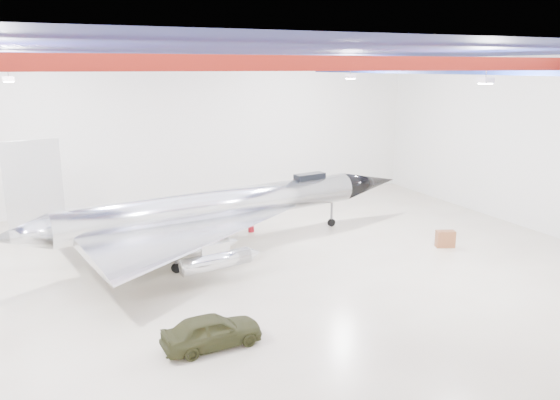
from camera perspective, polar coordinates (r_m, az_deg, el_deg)
name	(u,v)px	position (r m, az deg, el deg)	size (l,w,h in m)	color
floor	(237,269)	(28.78, -4.52, -7.25)	(40.00, 40.00, 0.00)	#BBAB95
wall_back	(170,133)	(41.67, -11.38, 6.86)	(40.00, 40.00, 0.00)	silver
wall_right	(532,144)	(38.54, 24.86, 5.33)	(30.00, 30.00, 0.00)	silver
ceiling	(233,51)	(26.90, -4.98, 15.20)	(40.00, 40.00, 0.00)	#0A0F38
ceiling_structure	(233,66)	(26.89, -4.94, 13.76)	(39.50, 29.50, 1.08)	maroon
jet_aircraft	(218,210)	(31.46, -6.46, -1.07)	(25.60, 16.97, 7.01)	silver
jeep	(212,331)	(21.21, -7.13, -13.40)	(1.52, 3.78, 1.29)	#313219
desk	(445,239)	(33.44, 16.89, -3.91)	(1.08, 0.54, 0.99)	brown
crate_ply	(166,251)	(31.60, -11.80, -5.26)	(0.46, 0.37, 0.32)	olive
toolbox_red	(147,235)	(34.74, -13.68, -3.61)	(0.48, 0.38, 0.33)	#A91021
parts_bin	(222,229)	(34.96, -6.11, -3.05)	(0.68, 0.55, 0.48)	olive
crate_small	(90,243)	(34.46, -19.22, -4.22)	(0.35, 0.28, 0.24)	#59595B
tool_chest	(251,229)	(35.05, -3.04, -3.06)	(0.39, 0.39, 0.35)	#A91021
oil_barrel	(145,243)	(33.15, -13.90, -4.38)	(0.61, 0.49, 0.43)	olive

